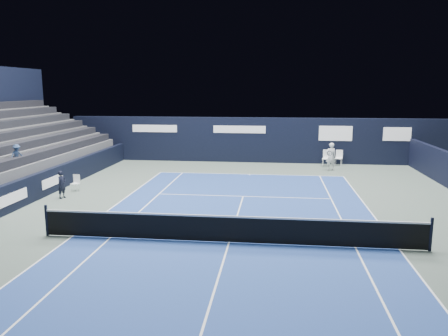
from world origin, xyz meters
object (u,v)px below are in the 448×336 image
object	(u,v)px
folding_chair_back_b	(339,157)
tennis_player	(331,157)
folding_chair_back_a	(327,155)
line_judge_chair	(76,182)
tennis_net	(229,228)

from	to	relation	value
folding_chair_back_b	tennis_player	xyz separation A→B (m)	(-0.77, -1.90, 0.29)
folding_chair_back_a	tennis_player	xyz separation A→B (m)	(0.08, -1.57, 0.16)
folding_chair_back_b	line_judge_chair	size ratio (longest dim) A/B	1.25
tennis_player	folding_chair_back_b	bearing A→B (deg)	67.84
folding_chair_back_b	tennis_net	world-z (taller)	tennis_net
folding_chair_back_a	tennis_player	distance (m)	1.58
line_judge_chair	tennis_player	size ratio (longest dim) A/B	0.47
line_judge_chair	tennis_player	xyz separation A→B (m)	(13.40, 7.26, 0.40)
folding_chair_back_a	line_judge_chair	world-z (taller)	folding_chair_back_a
folding_chair_back_a	tennis_net	distance (m)	16.19
folding_chair_back_b	line_judge_chair	distance (m)	16.88
folding_chair_back_a	line_judge_chair	bearing A→B (deg)	-132.32
folding_chair_back_a	line_judge_chair	xyz separation A→B (m)	(-13.32, -8.83, -0.25)
folding_chair_back_b	folding_chair_back_a	bearing A→B (deg)	-140.78
folding_chair_back_a	tennis_player	bearing A→B (deg)	-73.12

